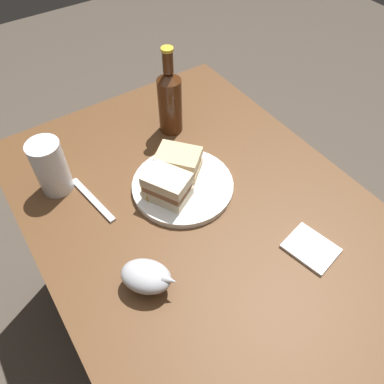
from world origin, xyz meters
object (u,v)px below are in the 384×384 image
at_px(plate, 181,186).
at_px(gravy_boat, 147,277).
at_px(sandwich_half_left, 179,162).
at_px(fork, 93,200).
at_px(pint_glass, 51,169).
at_px(napkin, 311,248).
at_px(sandwich_half_right, 167,186).
at_px(cider_bottle, 170,100).

height_order(plate, gravy_boat, gravy_boat).
relative_size(plate, sandwich_half_left, 1.94).
bearing_deg(fork, plate, 57.56).
height_order(plate, fork, plate).
xyz_separation_m(plate, gravy_boat, (0.19, -0.21, 0.03)).
bearing_deg(pint_glass, napkin, 39.00).
height_order(pint_glass, gravy_boat, pint_glass).
relative_size(napkin, fork, 0.61).
bearing_deg(pint_glass, sandwich_half_right, 46.98).
height_order(gravy_boat, fork, gravy_boat).
relative_size(sandwich_half_left, pint_glass, 0.90).
height_order(gravy_boat, napkin, gravy_boat).
height_order(sandwich_half_right, gravy_boat, sandwich_half_right).
height_order(pint_glass, napkin, pint_glass).
bearing_deg(gravy_boat, fork, -179.99).
height_order(sandwich_half_right, napkin, sandwich_half_right).
bearing_deg(pint_glass, fork, 30.80).
height_order(plate, napkin, plate).
xyz_separation_m(sandwich_half_right, pint_glass, (-0.20, -0.21, 0.01)).
bearing_deg(fork, sandwich_half_left, 70.12).
bearing_deg(gravy_boat, cider_bottle, 142.48).
bearing_deg(plate, napkin, 24.51).
xyz_separation_m(sandwich_half_left, cider_bottle, (-0.17, 0.08, 0.06)).
height_order(gravy_boat, cider_bottle, cider_bottle).
distance_m(sandwich_half_right, pint_glass, 0.29).
bearing_deg(napkin, cider_bottle, -175.62).
distance_m(plate, sandwich_half_left, 0.06).
relative_size(cider_bottle, fork, 1.44).
relative_size(cider_bottle, napkin, 2.36).
xyz_separation_m(plate, pint_glass, (-0.18, -0.26, 0.06)).
xyz_separation_m(sandwich_half_right, napkin, (0.30, 0.19, -0.05)).
relative_size(sandwich_half_right, cider_bottle, 0.50).
xyz_separation_m(plate, napkin, (0.32, 0.15, -0.00)).
bearing_deg(plate, fork, -113.91).
xyz_separation_m(plate, sandwich_half_right, (0.01, -0.05, 0.05)).
relative_size(plate, fork, 1.45).
relative_size(sandwich_half_right, napkin, 1.18).
bearing_deg(sandwich_half_left, napkin, 18.57).
xyz_separation_m(plate, cider_bottle, (-0.21, 0.10, 0.10)).
distance_m(plate, napkin, 0.35).
relative_size(sandwich_half_left, cider_bottle, 0.52).
bearing_deg(fork, gravy_boat, -8.52).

